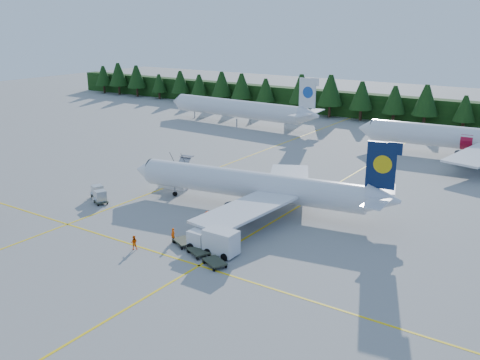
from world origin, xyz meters
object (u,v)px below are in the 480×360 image
Objects in this scene: airliner_red at (464,139)px; airstairs at (175,181)px; airliner_navy at (246,184)px; service_truck at (213,240)px.

airstairs is (-30.83, -41.34, -2.62)m from airliner_red.
airstairs is at bearing 163.97° from airliner_navy.
airliner_red reaches higher than airstairs.
airstairs is at bearing -131.69° from airliner_red.
airliner_red is 7.03× the size of service_truck.
airliner_red is 51.63m from airstairs.
airliner_red reaches higher than airliner_navy.
airliner_navy is 46.33m from airliner_red.
airliner_navy is 6.27× the size of service_truck.
airliner_red is 6.26× the size of airstairs.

